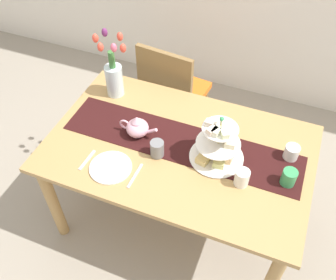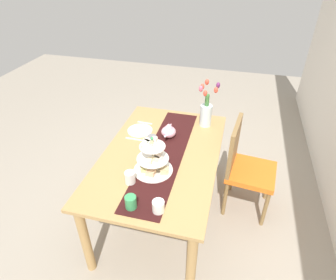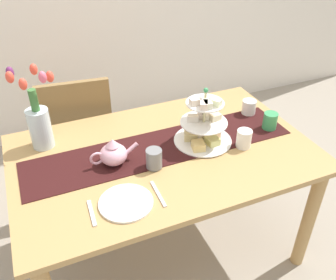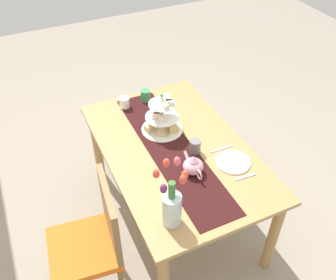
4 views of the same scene
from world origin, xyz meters
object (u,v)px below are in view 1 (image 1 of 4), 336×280
at_px(cream_jug, 291,152).
at_px(mug_orange, 289,178).
at_px(tulip_vase, 114,74).
at_px(dining_table, 179,158).
at_px(teapot, 137,127).
at_px(tiered_cake_stand, 218,146).
at_px(mug_grey, 157,149).
at_px(mug_white_text, 242,178).
at_px(chair_left, 172,91).
at_px(dinner_plate_left, 111,167).
at_px(fork_left, 87,160).
at_px(knife_left, 135,176).

relative_size(cream_jug, mug_orange, 0.89).
bearing_deg(tulip_vase, dining_table, -27.71).
bearing_deg(dining_table, mug_orange, -2.99).
bearing_deg(teapot, tiered_cake_stand, 0.09).
bearing_deg(teapot, dining_table, 0.00).
height_order(mug_grey, mug_orange, mug_grey).
bearing_deg(mug_white_text, chair_left, 130.57).
bearing_deg(chair_left, dinner_plate_left, -88.54).
distance_m(dining_table, mug_grey, 0.21).
bearing_deg(tulip_vase, mug_grey, -40.52).
bearing_deg(tiered_cake_stand, mug_white_text, -35.70).
relative_size(chair_left, mug_orange, 9.58).
bearing_deg(fork_left, tiered_cake_stand, 23.42).
bearing_deg(dinner_plate_left, teapot, 83.75).
bearing_deg(mug_white_text, mug_grey, 177.65).
relative_size(tiered_cake_stand, mug_white_text, 3.20).
xyz_separation_m(chair_left, fork_left, (-0.12, -0.98, 0.23)).
bearing_deg(teapot, mug_grey, -31.45).
height_order(chair_left, mug_white_text, chair_left).
xyz_separation_m(dinner_plate_left, mug_grey, (0.20, 0.18, 0.05)).
xyz_separation_m(tiered_cake_stand, teapot, (-0.47, -0.00, -0.03)).
distance_m(chair_left, mug_white_text, 1.11).
distance_m(tiered_cake_stand, mug_orange, 0.40).
relative_size(cream_jug, mug_grey, 0.89).
height_order(teapot, mug_grey, teapot).
xyz_separation_m(tiered_cake_stand, mug_white_text, (0.17, -0.12, -0.04)).
distance_m(cream_jug, mug_grey, 0.73).
xyz_separation_m(dining_table, tiered_cake_stand, (0.22, 0.00, 0.20)).
bearing_deg(mug_grey, dinner_plate_left, -137.61).
relative_size(tulip_vase, fork_left, 2.88).
height_order(teapot, fork_left, teapot).
bearing_deg(cream_jug, chair_left, 148.97).
relative_size(tiered_cake_stand, dinner_plate_left, 1.32).
xyz_separation_m(knife_left, mug_grey, (0.05, 0.18, 0.05)).
bearing_deg(mug_grey, dining_table, 48.00).
bearing_deg(dinner_plate_left, fork_left, 180.00).
distance_m(tiered_cake_stand, knife_left, 0.47).
bearing_deg(chair_left, mug_white_text, -49.43).
relative_size(teapot, tulip_vase, 0.55).
bearing_deg(dinner_plate_left, tulip_vase, 114.37).
distance_m(chair_left, fork_left, 1.01).
relative_size(knife_left, mug_white_text, 1.79).
relative_size(fork_left, mug_white_text, 1.58).
distance_m(teapot, fork_left, 0.34).
bearing_deg(dining_table, mug_white_text, -17.38).
xyz_separation_m(fork_left, knife_left, (0.29, 0.00, 0.00)).
distance_m(dining_table, tiered_cake_stand, 0.29).
distance_m(chair_left, mug_orange, 1.21).
xyz_separation_m(dining_table, fork_left, (-0.43, -0.28, 0.11)).
bearing_deg(tulip_vase, cream_jug, -6.82).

